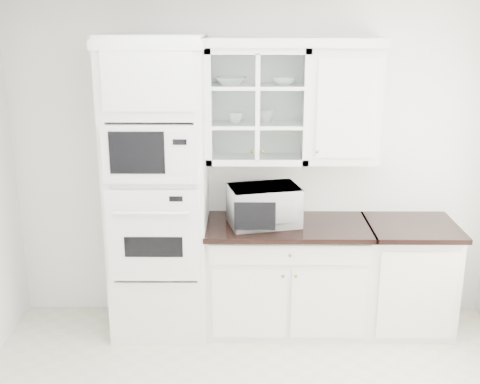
{
  "coord_description": "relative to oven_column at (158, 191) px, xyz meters",
  "views": [
    {
      "loc": [
        -0.06,
        -3.12,
        2.56
      ],
      "look_at": [
        -0.1,
        1.05,
        1.3
      ],
      "focal_mm": 45.0,
      "sensor_mm": 36.0,
      "label": 1
    }
  ],
  "objects": [
    {
      "name": "extra_base_cabinet",
      "position": [
        2.03,
        0.03,
        -0.74
      ],
      "size": [
        0.72,
        0.67,
        0.92
      ],
      "color": "white",
      "rests_on": "ground"
    },
    {
      "name": "bowl_b",
      "position": [
        0.99,
        0.18,
        0.84
      ],
      "size": [
        0.2,
        0.2,
        0.06
      ],
      "primitive_type": "imported",
      "rotation": [
        0.0,
        0.0,
        -0.06
      ],
      "color": "white",
      "rests_on": "upper_cabinet_glass"
    },
    {
      "name": "room_shell",
      "position": [
        0.75,
        -0.99,
        0.58
      ],
      "size": [
        4.0,
        3.5,
        2.7
      ],
      "color": "white",
      "rests_on": "ground"
    },
    {
      "name": "upper_cabinet_solid",
      "position": [
        1.46,
        0.17,
        0.65
      ],
      "size": [
        0.55,
        0.33,
        0.9
      ],
      "primitive_type": "cube",
      "color": "white",
      "rests_on": "room_shell"
    },
    {
      "name": "bowl_a",
      "position": [
        0.58,
        0.18,
        0.84
      ],
      "size": [
        0.25,
        0.25,
        0.06
      ],
      "primitive_type": "imported",
      "rotation": [
        0.0,
        0.0,
        -0.04
      ],
      "color": "white",
      "rests_on": "upper_cabinet_glass"
    },
    {
      "name": "cup_a",
      "position": [
        0.61,
        0.16,
        0.55
      ],
      "size": [
        0.13,
        0.13,
        0.09
      ],
      "primitive_type": "imported",
      "rotation": [
        0.0,
        0.0,
        -0.22
      ],
      "color": "white",
      "rests_on": "upper_cabinet_glass"
    },
    {
      "name": "oven_column",
      "position": [
        0.0,
        0.0,
        0.0
      ],
      "size": [
        0.76,
        0.68,
        2.4
      ],
      "color": "white",
      "rests_on": "ground"
    },
    {
      "name": "crown_molding",
      "position": [
        0.68,
        0.14,
        1.14
      ],
      "size": [
        2.14,
        0.38,
        0.07
      ],
      "primitive_type": "cube",
      "color": "white",
      "rests_on": "room_shell"
    },
    {
      "name": "countertop_microwave",
      "position": [
        0.83,
        0.02,
        -0.12
      ],
      "size": [
        0.63,
        0.56,
        0.31
      ],
      "primitive_type": "imported",
      "rotation": [
        0.0,
        0.0,
        3.38
      ],
      "color": "white",
      "rests_on": "base_cabinet_run"
    },
    {
      "name": "upper_cabinet_glass",
      "position": [
        0.78,
        0.17,
        0.65
      ],
      "size": [
        0.8,
        0.33,
        0.9
      ],
      "color": "white",
      "rests_on": "room_shell"
    },
    {
      "name": "cup_b",
      "position": [
        0.85,
        0.19,
        0.56
      ],
      "size": [
        0.14,
        0.14,
        0.1
      ],
      "primitive_type": "imported",
      "rotation": [
        0.0,
        0.0,
        0.31
      ],
      "color": "white",
      "rests_on": "upper_cabinet_glass"
    },
    {
      "name": "base_cabinet_run",
      "position": [
        1.03,
        0.03,
        -0.74
      ],
      "size": [
        1.32,
        0.67,
        0.92
      ],
      "color": "white",
      "rests_on": "ground"
    }
  ]
}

